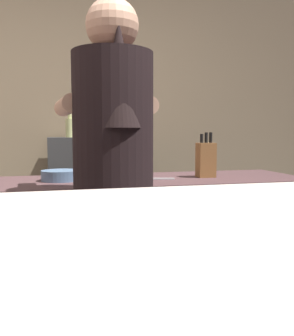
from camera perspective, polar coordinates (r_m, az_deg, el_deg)
The scene contains 9 objects.
wall_back at distance 3.40m, azimuth -14.12°, elevation 8.85°, with size 5.20×0.10×2.70m, color #907B5D.
prep_counter at distance 2.12m, azimuth -3.84°, elevation -13.71°, with size 2.10×0.60×0.89m, color #4B3335.
back_shelf at distance 3.19m, azimuth -7.62°, elevation -5.18°, with size 0.83×0.36×1.11m, color #3B3C3C.
bartender at distance 1.55m, azimuth -5.30°, elevation -0.58°, with size 0.45×0.53×1.69m.
knife_block at distance 2.14m, azimuth 9.21°, elevation 1.36°, with size 0.10×0.08×0.26m.
mixing_bowl at distance 2.01m, azimuth -13.51°, elevation -1.15°, with size 0.20×0.20×0.06m, color slate.
chefs_knife at distance 2.01m, azimuth 0.88°, elevation -1.71°, with size 0.24×0.03×0.01m, color silver.
bottle_vinegar at distance 3.17m, azimuth -7.96°, elevation 6.70°, with size 0.07×0.07×0.27m.
bottle_hot_sauce at distance 3.05m, azimuth -12.05°, elevation 6.35°, with size 0.07×0.07×0.22m.
Camera 1 is at (0.00, -1.19, 1.14)m, focal length 38.73 mm.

